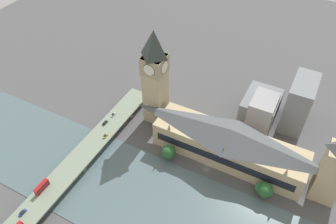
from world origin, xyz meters
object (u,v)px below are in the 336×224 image
(victoria_tower, at_px, (334,170))
(car_northbound_mid, at_px, (22,213))
(clock_tower, at_px, (155,76))
(car_northbound_tail, at_px, (113,115))
(double_decker_bus_mid, at_px, (42,187))
(car_southbound_mid, at_px, (105,123))
(parliament_hall, at_px, (229,144))
(car_northbound_lead, at_px, (105,136))
(road_bridge, at_px, (76,163))

(victoria_tower, height_order, car_northbound_mid, victoria_tower)
(clock_tower, distance_m, car_northbound_tail, 45.77)
(victoria_tower, xyz_separation_m, double_decker_bus_mid, (-79.21, 148.74, -15.07))
(car_southbound_mid, bearing_deg, car_northbound_mid, -179.52)
(clock_tower, bearing_deg, victoria_tower, -95.30)
(parliament_hall, xyz_separation_m, clock_tower, (11.35, 60.64, 26.12))
(car_northbound_lead, relative_size, car_northbound_tail, 0.91)
(parliament_hall, xyz_separation_m, victoria_tower, (0.05, -61.06, 10.31))
(parliament_hall, relative_size, car_northbound_lead, 24.47)
(clock_tower, distance_m, road_bridge, 77.25)
(victoria_tower, relative_size, car_northbound_mid, 11.24)
(car_northbound_mid, bearing_deg, clock_tower, -13.53)
(victoria_tower, bearing_deg, clock_tower, 84.70)
(double_decker_bus_mid, distance_m, car_southbound_mid, 62.71)
(victoria_tower, distance_m, car_northbound_tail, 149.08)
(clock_tower, relative_size, car_southbound_mid, 15.52)
(double_decker_bus_mid, xyz_separation_m, car_southbound_mid, (62.68, -0.48, -1.94))
(parliament_hall, height_order, car_northbound_tail, parliament_hall)
(road_bridge, relative_size, car_northbound_mid, 35.42)
(victoria_tower, bearing_deg, double_decker_bus_mid, 118.04)
(road_bridge, xyz_separation_m, double_decker_bus_mid, (-25.35, 4.08, 3.70))
(victoria_tower, relative_size, double_decker_bus_mid, 5.01)
(clock_tower, height_order, car_northbound_lead, clock_tower)
(car_southbound_mid, bearing_deg, car_northbound_tail, -1.88)
(clock_tower, bearing_deg, car_northbound_mid, 166.47)
(parliament_hall, bearing_deg, car_northbound_tail, 94.44)
(double_decker_bus_mid, height_order, car_northbound_tail, double_decker_bus_mid)
(clock_tower, relative_size, road_bridge, 0.46)
(parliament_hall, distance_m, car_northbound_lead, 84.24)
(road_bridge, distance_m, double_decker_bus_mid, 25.95)
(car_northbound_lead, xyz_separation_m, car_southbound_mid, (10.34, 7.63, 0.01))
(car_northbound_lead, height_order, car_southbound_mid, car_southbound_mid)
(car_northbound_tail, bearing_deg, double_decker_bus_mid, 179.37)
(clock_tower, bearing_deg, double_decker_bus_mid, 163.36)
(car_northbound_lead, distance_m, car_southbound_mid, 12.85)
(victoria_tower, bearing_deg, car_northbound_mid, 123.13)
(parliament_hall, xyz_separation_m, car_southbound_mid, (-16.48, 87.21, -6.71))
(car_northbound_mid, bearing_deg, double_decker_bus_mid, 3.84)
(victoria_tower, bearing_deg, road_bridge, 110.42)
(car_southbound_mid, bearing_deg, road_bridge, -174.49)
(double_decker_bus_mid, relative_size, car_northbound_mid, 2.24)
(clock_tower, distance_m, car_northbound_lead, 53.80)
(car_northbound_tail, distance_m, car_southbound_mid, 9.74)
(parliament_hall, bearing_deg, clock_tower, 79.40)
(parliament_hall, height_order, car_southbound_mid, parliament_hall)
(clock_tower, xyz_separation_m, car_northbound_lead, (-38.17, 18.94, -32.84))
(parliament_hall, distance_m, road_bridge, 99.78)
(road_bridge, xyz_separation_m, car_northbound_lead, (26.98, -4.03, 1.74))
(car_northbound_mid, bearing_deg, road_bridge, -3.95)
(double_decker_bus_mid, bearing_deg, car_northbound_mid, -176.16)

